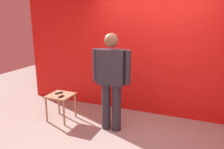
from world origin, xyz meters
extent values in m
plane|color=#9E9991|center=(0.00, 0.00, 0.00)|extent=(12.00, 12.00, 0.00)
cube|color=red|center=(0.00, 1.41, 1.61)|extent=(6.24, 0.12, 3.22)
cylinder|color=#2D2D38|center=(-0.63, 0.36, 0.44)|extent=(0.18, 0.18, 0.88)
cylinder|color=#2D2D38|center=(-0.43, 0.37, 0.44)|extent=(0.18, 0.18, 0.88)
cube|color=#2D2D38|center=(-0.53, 0.36, 1.20)|extent=(0.49, 0.27, 0.63)
cube|color=silver|center=(-0.53, 0.49, 1.23)|extent=(0.13, 0.02, 0.53)
cube|color=#B2333D|center=(-0.53, 0.49, 1.21)|extent=(0.05, 0.01, 0.48)
cylinder|color=#2D2D38|center=(-0.82, 0.34, 1.21)|extent=(0.12, 0.12, 0.59)
cylinder|color=#2D2D38|center=(-0.23, 0.38, 1.21)|extent=(0.12, 0.12, 0.59)
sphere|color=brown|center=(-0.53, 0.36, 1.67)|extent=(0.24, 0.24, 0.24)
cube|color=tan|center=(-1.64, 0.35, 0.52)|extent=(0.47, 0.47, 0.03)
cylinder|color=tan|center=(-1.84, 0.14, 0.25)|extent=(0.04, 0.04, 0.51)
cylinder|color=tan|center=(-1.43, 0.14, 0.25)|extent=(0.04, 0.04, 0.51)
cylinder|color=tan|center=(-1.84, 0.56, 0.25)|extent=(0.04, 0.04, 0.51)
cylinder|color=tan|center=(-1.43, 0.56, 0.25)|extent=(0.04, 0.04, 0.51)
cube|color=black|center=(-1.55, 0.25, 0.54)|extent=(0.07, 0.15, 0.01)
cube|color=black|center=(-1.71, 0.40, 0.55)|extent=(0.11, 0.17, 0.02)
camera|label=1|loc=(0.90, -3.10, 2.02)|focal=34.90mm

